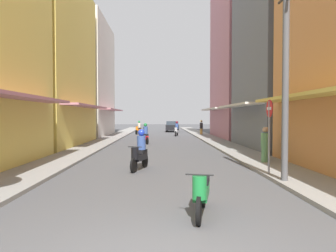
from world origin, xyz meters
name	(u,v)px	position (x,y,z in m)	size (l,w,h in m)	color
ground_plane	(160,141)	(0.00, 22.40, 0.00)	(116.16, 116.16, 0.00)	#4C4C4F
sidewalk_left	(106,140)	(-4.58, 22.40, 0.06)	(1.96, 60.80, 0.12)	gray
sidewalk_right	(213,140)	(4.58, 22.40, 0.06)	(1.96, 60.80, 0.12)	gray
building_left_mid	(37,62)	(-8.55, 17.90, 5.86)	(7.05, 10.22, 11.74)	#EFD159
building_left_far	(79,79)	(-8.55, 29.03, 5.99)	(7.05, 10.13, 12.00)	silver
building_right_mid	(292,53)	(8.55, 15.92, 6.21)	(7.05, 8.16, 12.43)	slate
building_right_far	(249,49)	(8.55, 25.71, 8.51)	(7.05, 9.68, 17.04)	#B7727F
motorbike_green	(201,192)	(0.90, 2.31, 0.50)	(0.63, 1.79, 0.96)	black
motorbike_orange	(139,128)	(-2.54, 32.49, 0.70)	(0.75, 1.74, 1.58)	black
motorbike_silver	(177,129)	(1.75, 29.06, 0.70)	(0.62, 1.79, 1.58)	black
motorbike_red	(145,135)	(-1.16, 19.62, 0.70)	(0.77, 1.73, 1.58)	black
motorbike_black	(140,152)	(-0.76, 7.96, 0.70)	(0.71, 1.76, 1.58)	black
parked_car	(172,126)	(1.66, 38.58, 0.74)	(1.93, 4.17, 1.45)	black
pedestrian_far	(201,127)	(4.51, 29.94, 0.97)	(0.44, 0.44, 1.72)	#BF8C3F
pedestrian_crossing	(266,144)	(4.93, 10.08, 0.79)	(0.34, 0.34, 1.60)	#334C8C
pedestrian_foreground	(265,146)	(4.53, 9.13, 0.81)	(0.34, 0.34, 1.63)	#598C59
utility_pole	(286,79)	(3.85, 5.29, 3.23)	(0.20, 1.20, 6.31)	#4C4C4F
street_sign_no_entry	(269,127)	(3.75, 6.38, 1.72)	(0.07, 0.60, 2.65)	gray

